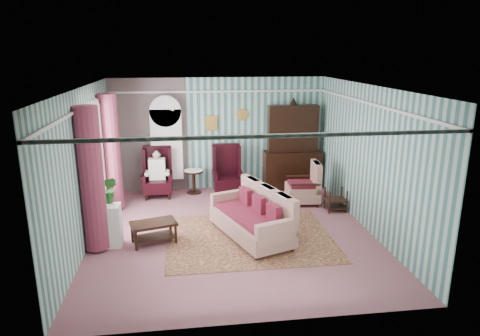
{
  "coord_description": "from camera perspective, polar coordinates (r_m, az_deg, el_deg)",
  "views": [
    {
      "loc": [
        -0.89,
        -7.93,
        3.54
      ],
      "look_at": [
        0.23,
        0.6,
        1.18
      ],
      "focal_mm": 32.0,
      "sensor_mm": 36.0,
      "label": 1
    }
  ],
  "objects": [
    {
      "name": "potted_plant_b",
      "position": [
        8.29,
        -17.01,
        -2.8
      ],
      "size": [
        0.33,
        0.29,
        0.51
      ],
      "primitive_type": "imported",
      "rotation": [
        0.0,
        0.0,
        -0.28
      ],
      "color": "#184F1D",
      "rests_on": "plant_stand"
    },
    {
      "name": "potted_plant_c",
      "position": [
        8.24,
        -18.25,
        -3.54
      ],
      "size": [
        0.27,
        0.27,
        0.37
      ],
      "primitive_type": "imported",
      "rotation": [
        0.0,
        0.0,
        0.43
      ],
      "color": "#1D4B17",
      "rests_on": "plant_stand"
    },
    {
      "name": "potted_plant_a",
      "position": [
        8.14,
        -18.57,
        -3.46
      ],
      "size": [
        0.49,
        0.45,
        0.46
      ],
      "primitive_type": "imported",
      "rotation": [
        0.0,
        0.0,
        -0.26
      ],
      "color": "#1B581B",
      "rests_on": "plant_stand"
    },
    {
      "name": "rug",
      "position": [
        8.5,
        1.27,
        -9.24
      ],
      "size": [
        3.2,
        2.6,
        0.01
      ],
      "primitive_type": "cube",
      "color": "#4E1A1E",
      "rests_on": "floor"
    },
    {
      "name": "wingback_left",
      "position": [
        10.81,
        -10.97,
        -0.59
      ],
      "size": [
        0.76,
        0.8,
        1.25
      ],
      "primitive_type": "cube",
      "color": "black",
      "rests_on": "floor"
    },
    {
      "name": "floral_armchair",
      "position": [
        10.29,
        8.37,
        -2.11
      ],
      "size": [
        0.84,
        0.89,
        0.96
      ],
      "primitive_type": "cube",
      "rotation": [
        0.0,
        0.0,
        1.49
      ],
      "color": "beige",
      "rests_on": "floor"
    },
    {
      "name": "room_shell",
      "position": [
        8.26,
        -5.47,
        4.57
      ],
      "size": [
        5.53,
        6.02,
        2.91
      ],
      "color": "#3C6E6B",
      "rests_on": "ground"
    },
    {
      "name": "floor",
      "position": [
        8.73,
        -1.0,
        -8.57
      ],
      "size": [
        6.0,
        6.0,
        0.0
      ],
      "primitive_type": "plane",
      "color": "#844D56",
      "rests_on": "ground"
    },
    {
      "name": "seated_woman",
      "position": [
        10.82,
        -10.96,
        -0.77
      ],
      "size": [
        0.44,
        0.4,
        1.18
      ],
      "primitive_type": null,
      "color": "silver",
      "rests_on": "floor"
    },
    {
      "name": "coffee_table",
      "position": [
        8.37,
        -11.4,
        -8.42
      ],
      "size": [
        0.95,
        0.7,
        0.42
      ],
      "primitive_type": "cube",
      "rotation": [
        0.0,
        0.0,
        0.28
      ],
      "color": "black",
      "rests_on": "floor"
    },
    {
      "name": "dresser_hutch",
      "position": [
        11.26,
        7.04,
        3.13
      ],
      "size": [
        1.5,
        0.56,
        2.36
      ],
      "primitive_type": "cube",
      "color": "black",
      "rests_on": "floor"
    },
    {
      "name": "plant_stand",
      "position": [
        8.39,
        -17.41,
        -7.37
      ],
      "size": [
        0.55,
        0.35,
        0.8
      ],
      "primitive_type": "cube",
      "color": "white",
      "rests_on": "floor"
    },
    {
      "name": "nest_table",
      "position": [
        10.0,
        12.63,
        -4.12
      ],
      "size": [
        0.45,
        0.38,
        0.54
      ],
      "primitive_type": "cube",
      "color": "black",
      "rests_on": "floor"
    },
    {
      "name": "wingback_right",
      "position": [
        10.84,
        -1.7,
        -0.27
      ],
      "size": [
        0.76,
        0.8,
        1.25
      ],
      "primitive_type": "cube",
      "color": "black",
      "rests_on": "floor"
    },
    {
      "name": "round_side_table",
      "position": [
        11.02,
        -6.17,
        -1.84
      ],
      "size": [
        0.5,
        0.5,
        0.6
      ],
      "primitive_type": "cylinder",
      "color": "black",
      "rests_on": "floor"
    },
    {
      "name": "sofa",
      "position": [
        8.3,
        1.44,
        -5.69
      ],
      "size": [
        1.59,
        2.22,
        1.12
      ],
      "primitive_type": "cube",
      "rotation": [
        0.0,
        0.0,
        1.92
      ],
      "color": "beige",
      "rests_on": "floor"
    },
    {
      "name": "bookcase",
      "position": [
        11.05,
        -9.69,
        2.47
      ],
      "size": [
        0.8,
        0.28,
        2.24
      ],
      "primitive_type": "cube",
      "color": "white",
      "rests_on": "floor"
    }
  ]
}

